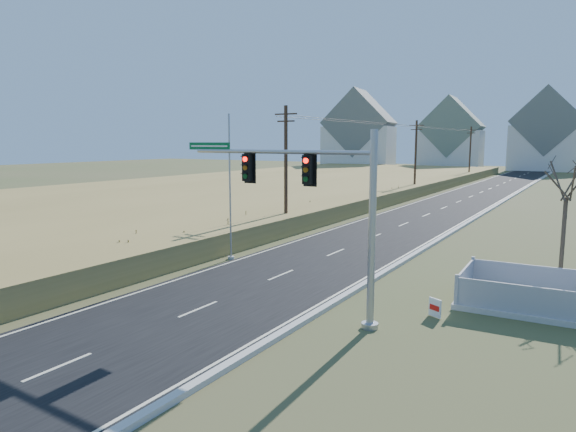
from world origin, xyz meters
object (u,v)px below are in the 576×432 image
object	(u,v)px
flagpole	(230,202)
bare_tree	(568,177)
traffic_signal_mast	(325,204)
fence_enclosure	(535,301)
open_sign	(435,308)

from	to	relation	value
flagpole	bare_tree	world-z (taller)	flagpole
traffic_signal_mast	bare_tree	world-z (taller)	traffic_signal_mast
fence_enclosure	flagpole	distance (m)	15.62
traffic_signal_mast	fence_enclosure	world-z (taller)	traffic_signal_mast
open_sign	bare_tree	xyz separation A→B (m)	(3.64, 7.26, 4.53)
flagpole	bare_tree	bearing A→B (deg)	12.84
traffic_signal_mast	open_sign	xyz separation A→B (m)	(3.47, 2.25, -3.88)
fence_enclosure	flagpole	xyz separation A→B (m)	(-15.34, 0.38, 2.91)
traffic_signal_mast	open_sign	bearing A→B (deg)	34.68
traffic_signal_mast	open_sign	world-z (taller)	traffic_signal_mast
flagpole	bare_tree	xyz separation A→B (m)	(15.94, 3.63, 1.73)
traffic_signal_mast	open_sign	distance (m)	5.67
fence_enclosure	bare_tree	distance (m)	6.16
traffic_signal_mast	open_sign	size ratio (longest dim) A/B	12.37
traffic_signal_mast	fence_enclosure	size ratio (longest dim) A/B	1.49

